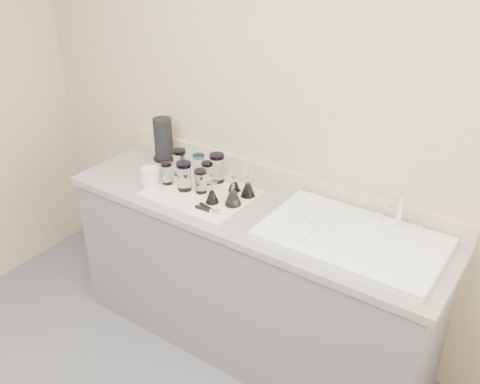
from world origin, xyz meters
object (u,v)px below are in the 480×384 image
Objects in this scene: can_opener at (209,209)px; tumbler_blue at (184,176)px; tumbler_teal at (180,162)px; goblet_back_right at (248,188)px; goblet_front_right at (233,195)px; goblet_back_left at (234,184)px; white_mug at (150,177)px; tumbler_purple at (207,173)px; tumbler_extra at (217,168)px; goblet_front_left at (212,195)px; tumbler_magenta at (167,173)px; tumbler_lavender at (201,181)px; tumbler_cyan at (199,166)px; goblet_extra at (233,194)px; sink_unit at (353,238)px; paper_towel_roll at (163,140)px.

tumbler_blue is at bearing 156.24° from can_opener.
goblet_back_right is at bearing 1.22° from tumbler_teal.
goblet_back_left is at bearing 122.78° from goblet_front_right.
goblet_back_left is 0.82× the size of white_mug.
white_mug is (-0.25, -0.18, -0.02)m from tumbler_purple.
tumbler_extra is 0.15m from goblet_back_left.
tumbler_magenta is at bearing 175.41° from goblet_front_left.
tumbler_lavender is (0.21, 0.03, 0.00)m from tumbler_magenta.
tumbler_lavender is (0.12, -0.14, -0.00)m from tumbler_cyan.
tumbler_teal is 0.11m from tumbler_cyan.
goblet_back_left is at bearing 82.59° from goblet_front_left.
goblet_extra is (-0.01, 0.02, -0.00)m from goblet_front_right.
goblet_front_right is (-0.64, -0.04, 0.04)m from sink_unit.
paper_towel_roll reaches higher than tumbler_extra.
tumbler_cyan is 1.02× the size of tumbler_lavender.
tumbler_blue is 0.31m from goblet_front_right.
tumbler_purple is (0.20, 0.00, -0.01)m from tumbler_teal.
goblet_front_left is (0.12, -0.20, -0.04)m from tumbler_extra.
tumbler_blue is 1.30× the size of goblet_back_left.
can_opener is at bearing -85.67° from goblet_back_left.
tumbler_blue is 0.21m from goblet_front_left.
tumbler_blue reaches higher than goblet_extra.
goblet_front_right is at bearing -56.38° from goblet_extra.
tumbler_lavender is 1.06× the size of goblet_back_left.
can_opener is 0.71m from paper_towel_roll.
goblet_back_left is 0.15m from goblet_front_right.
tumbler_teal is 0.20m from white_mug.
tumbler_lavender is at bearing -139.79° from goblet_back_left.
paper_towel_roll reaches higher than tumbler_blue.
tumbler_extra is at bearing 143.86° from goblet_front_right.
goblet_back_right reaches higher than tumbler_magenta.
tumbler_blue reaches higher than tumbler_purple.
tumbler_magenta is 0.79× the size of goblet_front_right.
sink_unit reaches higher than goblet_back_right.
goblet_front_left is at bearing -23.92° from tumbler_teal.
tumbler_teal is 1.13× the size of tumbler_cyan.
tumbler_blue is 0.62× the size of paper_towel_roll.
goblet_front_right is 0.02m from goblet_extra.
sink_unit is 6.29× the size of tumbler_lavender.
sink_unit is at bearing 5.88° from white_mug.
paper_towel_roll reaches higher than can_opener.
goblet_extra reaches higher than tumbler_lavender.
tumbler_blue is 0.21m from white_mug.
goblet_back_left is at bearing 94.33° from can_opener.
goblet_back_right is at bearing 1.97° from tumbler_purple.
tumbler_blue is (-0.06, -0.13, 0.02)m from tumbler_purple.
goblet_front_right is (0.43, 0.02, -0.01)m from tumbler_magenta.
tumbler_lavender is 0.50× the size of paper_towel_roll.
goblet_front_left reaches higher than can_opener.
goblet_front_left is (0.24, -0.19, -0.02)m from tumbler_cyan.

